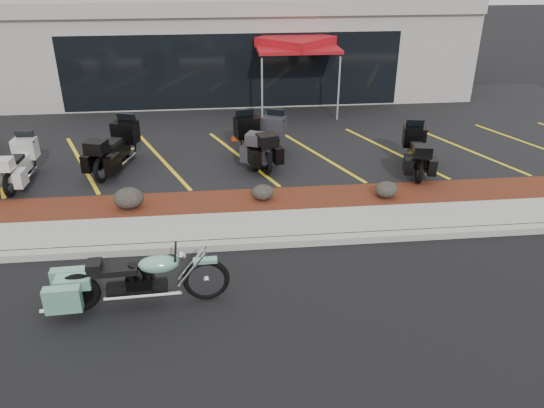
{
  "coord_description": "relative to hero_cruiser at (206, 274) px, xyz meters",
  "views": [
    {
      "loc": [
        -0.58,
        -8.46,
        5.62
      ],
      "look_at": [
        0.43,
        1.2,
        0.81
      ],
      "focal_mm": 35.0,
      "sensor_mm": 36.0,
      "label": 1
    }
  ],
  "objects": [
    {
      "name": "mulch_bed",
      "position": [
        0.91,
        3.6,
        -0.45
      ],
      "size": [
        24.0,
        1.2,
        0.16
      ],
      "primitive_type": "cube",
      "color": "#3D150E",
      "rests_on": "ground"
    },
    {
      "name": "touring_grey",
      "position": [
        1.93,
        6.78,
        0.26
      ],
      "size": [
        1.66,
        2.35,
        1.28
      ],
      "primitive_type": null,
      "rotation": [
        0.0,
        0.0,
        1.15
      ],
      "color": "#333238",
      "rests_on": "upper_lot"
    },
    {
      "name": "touring_black_front",
      "position": [
        -2.17,
        6.6,
        0.28
      ],
      "size": [
        1.51,
        2.44,
        1.33
      ],
      "primitive_type": null,
      "rotation": [
        0.0,
        0.0,
        1.27
      ],
      "color": "black",
      "rests_on": "upper_lot"
    },
    {
      "name": "touring_black_rear",
      "position": [
        5.6,
        5.62,
        0.22
      ],
      "size": [
        1.22,
        2.2,
        1.21
      ],
      "primitive_type": null,
      "rotation": [
        0.0,
        0.0,
        1.35
      ],
      "color": "black",
      "rests_on": "upper_lot"
    },
    {
      "name": "ground",
      "position": [
        0.91,
        0.8,
        -0.53
      ],
      "size": [
        90.0,
        90.0,
        0.0
      ],
      "primitive_type": "plane",
      "color": "black",
      "rests_on": "ground"
    },
    {
      "name": "touring_white",
      "position": [
        -4.63,
        5.84,
        0.2
      ],
      "size": [
        0.84,
        2.04,
        1.17
      ],
      "primitive_type": null,
      "rotation": [
        0.0,
        0.0,
        1.54
      ],
      "color": "silver",
      "rests_on": "upper_lot"
    },
    {
      "name": "boulder_mid",
      "position": [
        1.29,
        3.58,
        -0.19
      ],
      "size": [
        0.52,
        0.43,
        0.37
      ],
      "primitive_type": "ellipsoid",
      "color": "black",
      "rests_on": "mulch_bed"
    },
    {
      "name": "boulder_left",
      "position": [
        -1.78,
        3.46,
        -0.13
      ],
      "size": [
        0.68,
        0.57,
        0.48
      ],
      "primitive_type": "ellipsoid",
      "color": "black",
      "rests_on": "mulch_bed"
    },
    {
      "name": "hero_cruiser",
      "position": [
        0.0,
        0.0,
        0.0
      ],
      "size": [
        3.05,
        0.89,
        1.06
      ],
      "primitive_type": null,
      "rotation": [
        0.0,
        0.0,
        0.04
      ],
      "color": "#66A087",
      "rests_on": "ground"
    },
    {
      "name": "dealership_building",
      "position": [
        0.91,
        15.26,
        1.47
      ],
      "size": [
        18.0,
        8.16,
        4.0
      ],
      "color": "gray",
      "rests_on": "ground"
    },
    {
      "name": "upper_lot",
      "position": [
        0.91,
        9.0,
        -0.46
      ],
      "size": [
        26.0,
        9.6,
        0.15
      ],
      "primitive_type": "cube",
      "color": "black",
      "rests_on": "ground"
    },
    {
      "name": "curb",
      "position": [
        0.91,
        1.7,
        -0.46
      ],
      "size": [
        24.0,
        0.25,
        0.15
      ],
      "primitive_type": "cube",
      "color": "gray",
      "rests_on": "ground"
    },
    {
      "name": "sidewalk",
      "position": [
        0.91,
        2.4,
        -0.46
      ],
      "size": [
        24.0,
        1.2,
        0.15
      ],
      "primitive_type": "cube",
      "color": "gray",
      "rests_on": "ground"
    },
    {
      "name": "boulder_right",
      "position": [
        4.22,
        3.4,
        -0.18
      ],
      "size": [
        0.55,
        0.46,
        0.39
      ],
      "primitive_type": "ellipsoid",
      "color": "black",
      "rests_on": "mulch_bed"
    },
    {
      "name": "traffic_cone",
      "position": [
        0.88,
        7.92,
        -0.14
      ],
      "size": [
        0.43,
        0.43,
        0.48
      ],
      "primitive_type": "cone",
      "rotation": [
        0.0,
        0.0,
        -0.3
      ],
      "color": "#CF3806",
      "rests_on": "upper_lot"
    },
    {
      "name": "touring_black_mid",
      "position": [
        1.07,
        6.69,
        0.28
      ],
      "size": [
        1.45,
        2.43,
        1.33
      ],
      "primitive_type": null,
      "rotation": [
        0.0,
        0.0,
        1.84
      ],
      "color": "black",
      "rests_on": "upper_lot"
    },
    {
      "name": "popup_canopy",
      "position": [
        3.09,
        10.91,
        1.95
      ],
      "size": [
        2.98,
        2.98,
        2.57
      ],
      "rotation": [
        0.0,
        0.0,
        -0.08
      ],
      "color": "silver",
      "rests_on": "upper_lot"
    }
  ]
}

